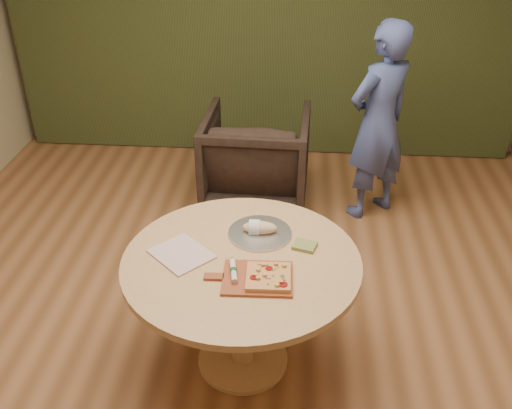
{
  "coord_description": "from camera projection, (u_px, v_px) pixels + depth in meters",
  "views": [
    {
      "loc": [
        0.32,
        -2.44,
        2.55
      ],
      "look_at": [
        0.11,
        0.25,
        0.92
      ],
      "focal_mm": 40.0,
      "sensor_mm": 36.0,
      "label": 1
    }
  ],
  "objects": [
    {
      "name": "pizza_paddle",
      "position": [
        255.0,
        278.0,
        2.85
      ],
      "size": [
        0.45,
        0.29,
        0.01
      ],
      "rotation": [
        0.0,
        0.0,
        0.03
      ],
      "color": "brown",
      "rests_on": "pedestal_table"
    },
    {
      "name": "bread_roll",
      "position": [
        258.0,
        228.0,
        3.18
      ],
      "size": [
        0.19,
        0.09,
        0.09
      ],
      "color": "#DCB386",
      "rests_on": "serving_tray"
    },
    {
      "name": "armchair",
      "position": [
        256.0,
        154.0,
        4.78
      ],
      "size": [
        0.89,
        0.83,
        0.88
      ],
      "primitive_type": "imported",
      "rotation": [
        0.0,
        0.0,
        3.1
      ],
      "color": "black",
      "rests_on": "ground"
    },
    {
      "name": "newspaper",
      "position": [
        181.0,
        254.0,
        3.03
      ],
      "size": [
        0.39,
        0.39,
        0.01
      ],
      "primitive_type": "cube",
      "rotation": [
        0.0,
        0.0,
        -0.76
      ],
      "color": "white",
      "rests_on": "pedestal_table"
    },
    {
      "name": "cutlery_roll",
      "position": [
        233.0,
        271.0,
        2.86
      ],
      "size": [
        0.06,
        0.2,
        0.03
      ],
      "rotation": [
        0.0,
        0.0,
        0.18
      ],
      "color": "silver",
      "rests_on": "pizza_paddle"
    },
    {
      "name": "green_packet",
      "position": [
        305.0,
        246.0,
        3.09
      ],
      "size": [
        0.14,
        0.13,
        0.02
      ],
      "primitive_type": "cube",
      "rotation": [
        0.0,
        0.0,
        -0.29
      ],
      "color": "#56632C",
      "rests_on": "pedestal_table"
    },
    {
      "name": "curtain",
      "position": [
        267.0,
        8.0,
        5.17
      ],
      "size": [
        4.8,
        0.14,
        2.78
      ],
      "primitive_type": "cube",
      "color": "#2C3518",
      "rests_on": "ground"
    },
    {
      "name": "person_standing",
      "position": [
        378.0,
        123.0,
        4.43
      ],
      "size": [
        0.7,
        0.66,
        1.6
      ],
      "primitive_type": "imported",
      "rotation": [
        0.0,
        0.0,
        3.79
      ],
      "color": "#415092",
      "rests_on": "ground"
    },
    {
      "name": "room_shell",
      "position": [
        229.0,
        144.0,
        2.7
      ],
      "size": [
        5.04,
        6.04,
        2.84
      ],
      "color": "#9C633E",
      "rests_on": "ground"
    },
    {
      "name": "flatbread_pizza",
      "position": [
        268.0,
        277.0,
        2.83
      ],
      "size": [
        0.23,
        0.23,
        0.04
      ],
      "rotation": [
        0.0,
        0.0,
        0.03
      ],
      "color": "tan",
      "rests_on": "pizza_paddle"
    },
    {
      "name": "pedestal_table",
      "position": [
        242.0,
        280.0,
        3.07
      ],
      "size": [
        1.27,
        1.27,
        0.75
      ],
      "rotation": [
        0.0,
        0.0,
        -0.17
      ],
      "color": "tan",
      "rests_on": "ground"
    },
    {
      "name": "serving_tray",
      "position": [
        260.0,
        233.0,
        3.19
      ],
      "size": [
        0.36,
        0.36,
        0.02
      ],
      "color": "silver",
      "rests_on": "pedestal_table"
    }
  ]
}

